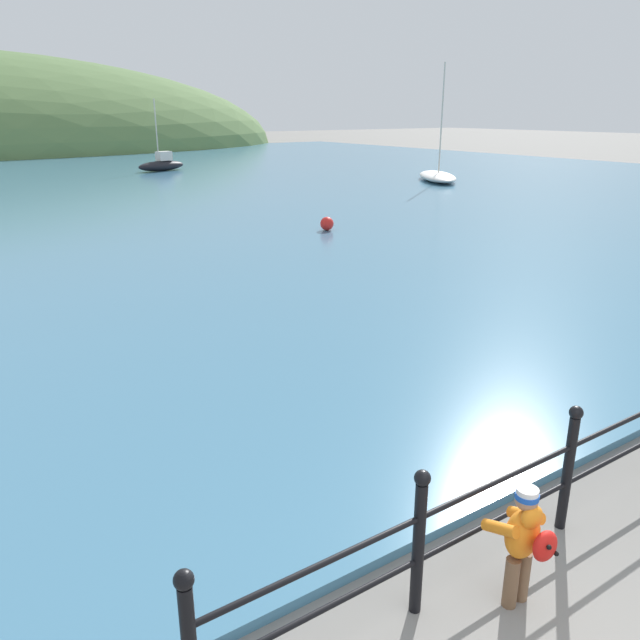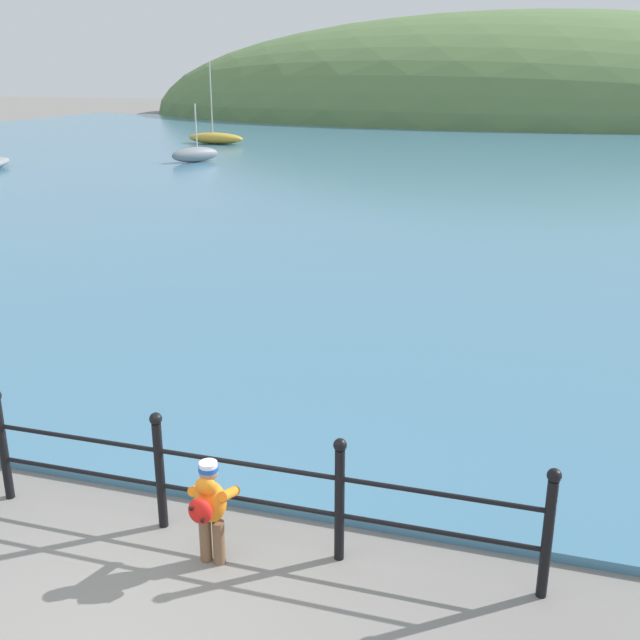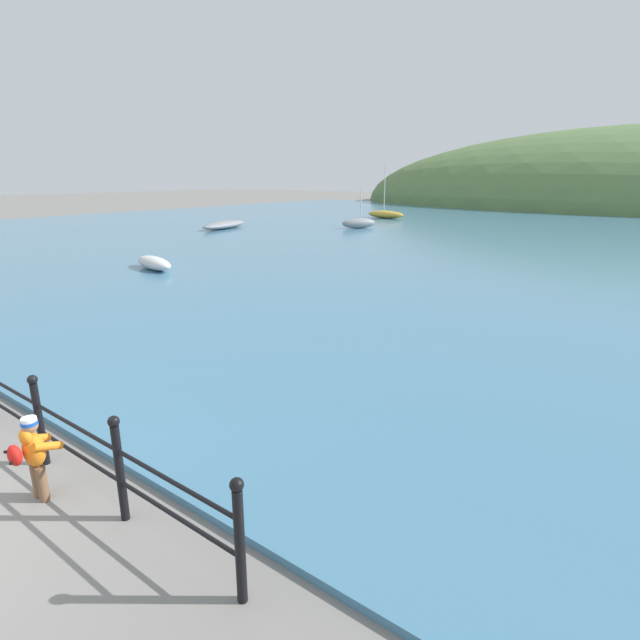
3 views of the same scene
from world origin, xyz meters
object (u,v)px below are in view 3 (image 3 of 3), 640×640
at_px(boat_nearest_quay, 385,214).
at_px(boat_white_sailboat, 224,225).
at_px(child_in_coat, 32,451).
at_px(boat_blue_hull, 154,263).
at_px(boat_far_right, 359,223).

height_order(boat_nearest_quay, boat_white_sailboat, boat_nearest_quay).
distance_m(child_in_coat, boat_white_sailboat, 29.41).
xyz_separation_m(child_in_coat, boat_blue_hull, (-10.90, 9.19, -0.26)).
bearing_deg(boat_far_right, child_in_coat, -64.02).
height_order(child_in_coat, boat_far_right, boat_far_right).
distance_m(boat_nearest_quay, boat_blue_hull, 26.59).
bearing_deg(boat_nearest_quay, child_in_coat, -65.79).
bearing_deg(boat_blue_hull, child_in_coat, -40.13).
bearing_deg(boat_white_sailboat, boat_far_right, 38.25).
xyz_separation_m(boat_nearest_quay, boat_blue_hull, (4.97, -26.12, -0.09)).
height_order(boat_white_sailboat, boat_blue_hull, boat_white_sailboat).
relative_size(child_in_coat, boat_white_sailboat, 0.21).
relative_size(boat_far_right, boat_white_sailboat, 0.55).
height_order(child_in_coat, boat_blue_hull, child_in_coat).
bearing_deg(boat_white_sailboat, boat_blue_hull, -52.26).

